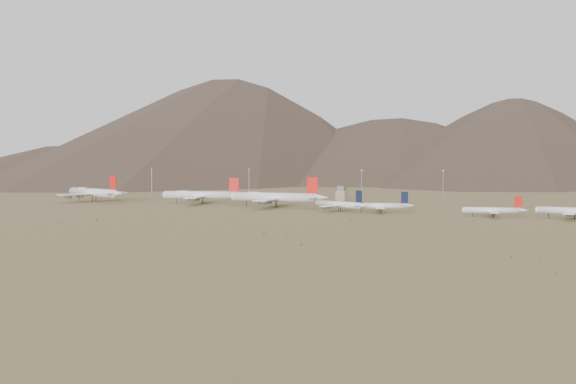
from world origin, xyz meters
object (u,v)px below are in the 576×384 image
at_px(widebody_west, 94,192).
at_px(widebody_east, 275,197).
at_px(narrowbody_b, 381,206).
at_px(control_tower, 342,194).
at_px(narrowbody_a, 340,204).
at_px(widebody_centre, 201,195).

height_order(widebody_west, widebody_east, widebody_west).
xyz_separation_m(widebody_east, narrowbody_b, (81.62, -8.10, -3.07)).
bearing_deg(control_tower, widebody_east, -101.11).
bearing_deg(narrowbody_a, widebody_west, -160.47).
relative_size(widebody_centre, narrowbody_b, 1.66).
height_order(widebody_west, narrowbody_b, widebody_west).
height_order(widebody_west, widebody_centre, widebody_west).
bearing_deg(widebody_centre, widebody_east, -23.04).
height_order(narrowbody_b, control_tower, narrowbody_b).
distance_m(widebody_west, widebody_centre, 93.56).
bearing_deg(widebody_east, narrowbody_a, -19.35).
bearing_deg(control_tower, widebody_west, -150.64).
distance_m(widebody_east, narrowbody_b, 82.08).
distance_m(widebody_centre, widebody_east, 67.14).
xyz_separation_m(widebody_centre, narrowbody_b, (148.41, -14.89, -2.47)).
bearing_deg(widebody_centre, widebody_west, 173.64).
relative_size(widebody_east, control_tower, 6.10).
height_order(widebody_centre, control_tower, widebody_centre).
xyz_separation_m(widebody_centre, control_tower, (84.10, 81.33, -1.62)).
bearing_deg(control_tower, widebody_centre, -135.96).
xyz_separation_m(widebody_west, widebody_centre, (91.88, 17.65, -0.64)).
xyz_separation_m(widebody_west, control_tower, (175.98, 98.98, -2.25)).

